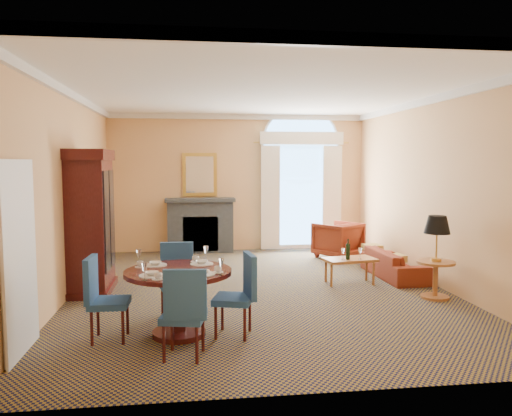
{
  "coord_description": "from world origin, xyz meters",
  "views": [
    {
      "loc": [
        -1.12,
        -7.98,
        2.09
      ],
      "look_at": [
        0.0,
        0.5,
        1.3
      ],
      "focal_mm": 35.0,
      "sensor_mm": 36.0,
      "label": 1
    }
  ],
  "objects": [
    {
      "name": "ground",
      "position": [
        0.0,
        0.0,
        0.0
      ],
      "size": [
        7.5,
        7.5,
        0.0
      ],
      "primitive_type": "plane",
      "color": "#12153A",
      "rests_on": "ground"
    },
    {
      "name": "room_envelope",
      "position": [
        -0.03,
        0.67,
        2.51
      ],
      "size": [
        6.04,
        7.52,
        3.45
      ],
      "color": "#E4AC6D",
      "rests_on": "ground"
    },
    {
      "name": "armoire",
      "position": [
        -2.72,
        0.23,
        1.1
      ],
      "size": [
        0.66,
        1.16,
        2.29
      ],
      "color": "#330C0B",
      "rests_on": "ground"
    },
    {
      "name": "dining_table",
      "position": [
        -1.27,
        -2.06,
        0.6
      ],
      "size": [
        1.28,
        1.28,
        1.01
      ],
      "color": "#330C0B",
      "rests_on": "ground"
    },
    {
      "name": "dining_chair_north",
      "position": [
        -1.31,
        -1.27,
        0.57
      ],
      "size": [
        0.53,
        0.53,
        1.0
      ],
      "rotation": [
        0.0,
        0.0,
        3.37
      ],
      "color": "navy",
      "rests_on": "ground"
    },
    {
      "name": "dining_chair_south",
      "position": [
        -1.2,
        -2.83,
        0.57
      ],
      "size": [
        0.53,
        0.53,
        1.0
      ],
      "rotation": [
        0.0,
        0.0,
        -0.21
      ],
      "color": "navy",
      "rests_on": "ground"
    },
    {
      "name": "dining_chair_east",
      "position": [
        -0.53,
        -2.15,
        0.57
      ],
      "size": [
        0.55,
        0.55,
        1.0
      ],
      "rotation": [
        0.0,
        0.0,
        1.28
      ],
      "color": "navy",
      "rests_on": "ground"
    },
    {
      "name": "dining_chair_west",
      "position": [
        -2.17,
        -2.1,
        0.57
      ],
      "size": [
        0.48,
        0.46,
        1.0
      ],
      "rotation": [
        0.0,
        0.0,
        -1.6
      ],
      "color": "navy",
      "rests_on": "ground"
    },
    {
      "name": "sofa",
      "position": [
        2.55,
        0.56,
        0.24
      ],
      "size": [
        0.7,
        1.69,
        0.49
      ],
      "primitive_type": "imported",
      "rotation": [
        0.0,
        0.0,
        1.6
      ],
      "color": "maroon",
      "rests_on": "ground"
    },
    {
      "name": "armchair",
      "position": [
        2.06,
        2.47,
        0.39
      ],
      "size": [
        1.19,
        1.19,
        0.79
      ],
      "primitive_type": "imported",
      "rotation": [
        0.0,
        0.0,
        3.74
      ],
      "color": "maroon",
      "rests_on": "ground"
    },
    {
      "name": "coffee_table",
      "position": [
        1.58,
        0.17,
        0.42
      ],
      "size": [
        0.94,
        0.62,
        0.79
      ],
      "rotation": [
        0.0,
        0.0,
        0.16
      ],
      "color": "#AA6533",
      "rests_on": "ground"
    },
    {
      "name": "side_table",
      "position": [
        2.6,
        -0.89,
        0.81
      ],
      "size": [
        0.58,
        0.58,
        1.25
      ],
      "color": "#AA6533",
      "rests_on": "ground"
    }
  ]
}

